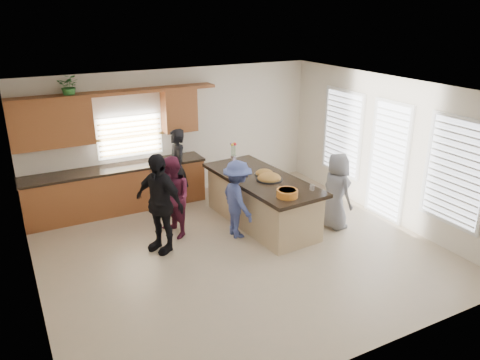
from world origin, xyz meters
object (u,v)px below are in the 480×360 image
woman_left_back (177,169)px  woman_left_front (159,203)px  woman_right_front (337,191)px  woman_right_back (238,199)px  woman_left_mid (173,198)px  island (261,202)px  salad_bowl (287,193)px

woman_left_back → woman_left_front: bearing=-25.2°
woman_right_front → woman_left_back: bearing=44.3°
woman_right_back → woman_left_mid: bearing=64.2°
woman_right_back → woman_left_front: bearing=85.6°
island → woman_right_front: size_ratio=1.87×
salad_bowl → woman_left_front: woman_left_front is taller
woman_left_back → woman_left_mid: bearing=-19.4°
island → woman_left_back: woman_left_back is taller
island → woman_left_mid: size_ratio=1.82×
woman_right_back → woman_right_front: 1.90m
island → woman_left_front: 2.12m
woman_left_back → woman_right_front: 3.28m
woman_right_back → woman_right_front: size_ratio=0.98×
woman_left_mid → woman_right_front: 3.06m
woman_left_back → woman_right_back: woman_left_back is taller
woman_right_front → island: bearing=55.1°
salad_bowl → woman_right_back: size_ratio=0.25×
island → woman_left_back: size_ratio=1.65×
island → salad_bowl: (-0.10, -1.02, 0.57)m
salad_bowl → woman_left_back: (-1.04, 2.56, -0.18)m
island → woman_left_mid: woman_left_mid is taller
woman_right_back → salad_bowl: bearing=-142.1°
island → woman_right_front: 1.44m
island → woman_right_front: bearing=-38.8°
woman_left_mid → woman_right_front: bearing=60.0°
woman_left_back → woman_right_front: woman_left_back is taller
salad_bowl → woman_left_mid: 2.08m
island → woman_left_front: woman_left_front is taller
island → woman_right_front: woman_right_front is taller
salad_bowl → woman_left_mid: woman_left_mid is taller
salad_bowl → woman_left_front: size_ratio=0.21×
woman_left_back → woman_right_back: bearing=19.7°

